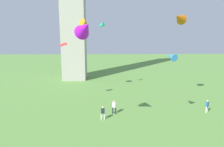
# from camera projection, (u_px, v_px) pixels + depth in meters

# --- Properties ---
(person_1) EXTENTS (0.55, 0.45, 1.84)m
(person_1) POSITION_uv_depth(u_px,v_px,m) (114.00, 106.00, 26.43)
(person_1) COLOR #1E2333
(person_1) RESTS_ON ground_plane
(person_2) EXTENTS (0.53, 0.26, 1.70)m
(person_2) POSITION_uv_depth(u_px,v_px,m) (103.00, 112.00, 24.51)
(person_2) COLOR silver
(person_2) RESTS_ON ground_plane
(person_3) EXTENTS (0.51, 0.49, 1.74)m
(person_3) POSITION_uv_depth(u_px,v_px,m) (207.00, 105.00, 26.88)
(person_3) COLOR silver
(person_3) RESTS_ON ground_plane
(kite_flying_1) EXTENTS (2.27, 2.74, 2.02)m
(kite_flying_1) POSITION_uv_depth(u_px,v_px,m) (85.00, 28.00, 17.78)
(kite_flying_1) COLOR #AC12E4
(kite_flying_2) EXTENTS (1.33, 1.61, 1.10)m
(kite_flying_2) POSITION_uv_depth(u_px,v_px,m) (171.00, 57.00, 22.83)
(kite_flying_2) COLOR #378BE0
(kite_flying_3) EXTENTS (1.27, 1.06, 0.58)m
(kite_flying_3) POSITION_uv_depth(u_px,v_px,m) (63.00, 44.00, 28.58)
(kite_flying_3) COLOR red
(kite_flying_4) EXTENTS (2.39, 2.47, 1.90)m
(kite_flying_4) POSITION_uv_depth(u_px,v_px,m) (86.00, 25.00, 33.35)
(kite_flying_4) COLOR orange
(kite_flying_5) EXTENTS (2.64, 2.70, 1.85)m
(kite_flying_5) POSITION_uv_depth(u_px,v_px,m) (179.00, 18.00, 28.26)
(kite_flying_5) COLOR #C55B0A
(kite_flying_6) EXTENTS (1.54, 1.24, 1.20)m
(kite_flying_6) POSITION_uv_depth(u_px,v_px,m) (101.00, 26.00, 34.81)
(kite_flying_6) COLOR #21BC8F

